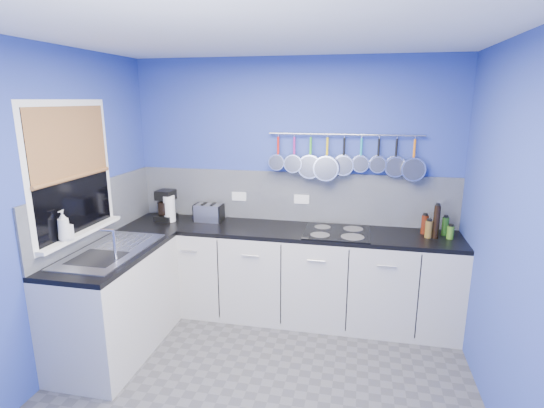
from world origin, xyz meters
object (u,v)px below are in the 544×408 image
at_px(toaster, 209,213).
at_px(canister, 219,215).
at_px(soap_bottle_a, 63,225).
at_px(paper_towel, 169,209).
at_px(coffee_maker, 165,205).
at_px(hob, 337,232).
at_px(soap_bottle_b, 66,229).

height_order(toaster, canister, toaster).
height_order(soap_bottle_a, canister, soap_bottle_a).
relative_size(paper_towel, toaster, 0.97).
bearing_deg(coffee_maker, hob, 3.59).
height_order(soap_bottle_a, soap_bottle_b, soap_bottle_a).
relative_size(canister, hob, 0.22).
bearing_deg(soap_bottle_a, paper_towel, 74.02).
distance_m(coffee_maker, toaster, 0.45).
relative_size(soap_bottle_a, hob, 0.40).
relative_size(soap_bottle_a, toaster, 0.89).
relative_size(soap_bottle_a, soap_bottle_b, 1.39).
distance_m(canister, hob, 1.21).
distance_m(soap_bottle_a, canister, 1.50).
height_order(soap_bottle_b, toaster, soap_bottle_b).
relative_size(coffee_maker, hob, 0.52).
bearing_deg(coffee_maker, canister, 15.53).
height_order(soap_bottle_b, hob, soap_bottle_b).
relative_size(soap_bottle_b, toaster, 0.64).
distance_m(soap_bottle_a, hob, 2.30).
xyz_separation_m(soap_bottle_a, coffee_maker, (0.27, 1.16, -0.11)).
distance_m(soap_bottle_b, hob, 2.28).
bearing_deg(soap_bottle_b, toaster, 59.28).
bearing_deg(toaster, paper_towel, -168.54).
bearing_deg(toaster, soap_bottle_a, -121.34).
xyz_separation_m(soap_bottle_b, coffee_maker, (0.27, 1.13, -0.08)).
distance_m(toaster, canister, 0.11).
height_order(soap_bottle_b, canister, soap_bottle_b).
bearing_deg(toaster, canister, 14.98).
bearing_deg(hob, canister, 172.23).
xyz_separation_m(soap_bottle_a, canister, (0.81, 1.25, -0.20)).
bearing_deg(paper_towel, soap_bottle_a, -105.98).
xyz_separation_m(soap_bottle_b, paper_towel, (0.32, 1.11, -0.10)).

